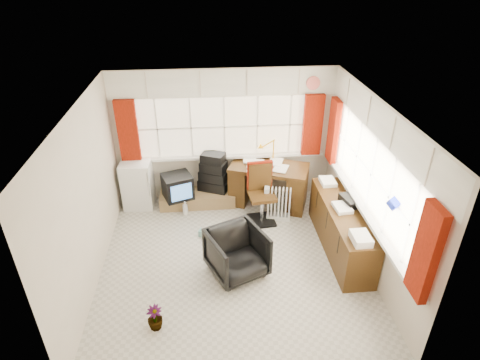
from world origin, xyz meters
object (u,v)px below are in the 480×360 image
object	(u,v)px
desk	(268,183)
desk_lamp	(274,145)
credenza	(341,228)
crt_tv	(178,186)
task_chair	(261,190)
office_chair	(237,253)
tv_bench	(198,198)
radiator	(279,207)
mini_fridge	(138,184)

from	to	relation	value
desk	desk_lamp	bearing A→B (deg)	66.09
credenza	crt_tv	bearing A→B (deg)	152.09
task_chair	credenza	size ratio (longest dim) A/B	0.54
credenza	crt_tv	xyz separation A→B (m)	(-2.63, 1.39, 0.09)
desk_lamp	crt_tv	xyz separation A→B (m)	(-1.79, -0.27, -0.63)
desk_lamp	office_chair	distance (m)	2.37
desk_lamp	tv_bench	distance (m)	1.75
office_chair	crt_tv	bearing A→B (deg)	93.41
desk_lamp	task_chair	distance (m)	0.93
office_chair	radiator	size ratio (longest dim) A/B	1.24
desk_lamp	mini_fridge	xyz separation A→B (m)	(-2.53, -0.06, -0.65)
desk	office_chair	size ratio (longest dim) A/B	1.98
desk_lamp	task_chair	bearing A→B (deg)	-114.53
tv_bench	desk_lamp	bearing A→B (deg)	5.57
task_chair	tv_bench	bearing A→B (deg)	153.46
office_chair	credenza	distance (m)	1.74
tv_bench	mini_fridge	xyz separation A→B (m)	(-1.08, 0.08, 0.33)
desk	desk_lamp	xyz separation A→B (m)	(0.11, 0.25, 0.65)
office_chair	crt_tv	distance (m)	2.04
office_chair	tv_bench	bearing A→B (deg)	82.97
desk_lamp	office_chair	size ratio (longest dim) A/B	0.54
desk	desk_lamp	distance (m)	0.71
credenza	mini_fridge	world-z (taller)	mini_fridge
desk	mini_fridge	size ratio (longest dim) A/B	1.71
desk	credenza	world-z (taller)	credenza
desk	task_chair	distance (m)	0.51
desk_lamp	mini_fridge	world-z (taller)	desk_lamp
desk	crt_tv	world-z (taller)	desk
task_chair	tv_bench	size ratio (longest dim) A/B	0.77
task_chair	radiator	world-z (taller)	task_chair
tv_bench	office_chair	bearing A→B (deg)	-73.12
task_chair	mini_fridge	xyz separation A→B (m)	(-2.21, 0.64, -0.12)
radiator	tv_bench	world-z (taller)	radiator
office_chair	desk_lamp	bearing A→B (deg)	43.81
desk_lamp	radiator	bearing A→B (deg)	-89.92
task_chair	crt_tv	size ratio (longest dim) A/B	1.74
desk	task_chair	bearing A→B (deg)	-114.88
desk	radiator	xyz separation A→B (m)	(0.11, -0.52, -0.19)
credenza	tv_bench	bearing A→B (deg)	146.30
desk	crt_tv	xyz separation A→B (m)	(-1.68, -0.02, 0.03)
radiator	desk_lamp	bearing A→B (deg)	90.08
desk_lamp	radiator	xyz separation A→B (m)	(0.00, -0.77, -0.85)
tv_bench	desk	bearing A→B (deg)	-4.80
desk_lamp	task_chair	world-z (taller)	desk_lamp
radiator	task_chair	bearing A→B (deg)	168.16
crt_tv	desk	bearing A→B (deg)	0.61
office_chair	credenza	world-z (taller)	credenza
desk	desk_lamp	world-z (taller)	desk_lamp
tv_bench	crt_tv	size ratio (longest dim) A/B	2.25
task_chair	radiator	xyz separation A→B (m)	(0.32, -0.07, -0.32)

